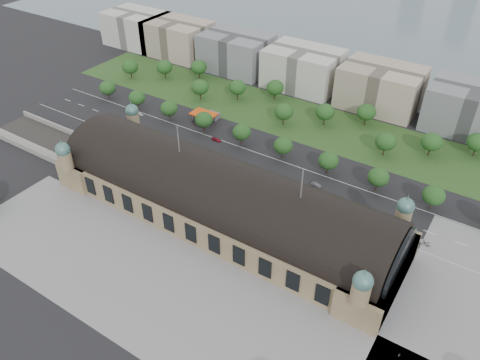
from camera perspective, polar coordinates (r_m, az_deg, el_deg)
The scene contains 53 objects.
ground at distance 196.97m, azimuth -2.30°, elevation -4.54°, with size 900.00×900.00×0.00m, color black.
station at distance 190.41m, azimuth -2.37°, elevation -2.19°, with size 150.00×48.40×44.30m.
track_cutting at distance 263.59m, azimuth -22.67°, elevation 4.21°, with size 70.00×24.00×3.10m.
plaza_south at distance 168.71m, azimuth -8.23°, elevation -13.94°, with size 190.00×48.00×0.12m, color gray.
road_slab at distance 230.90m, azimuth -0.98°, elevation 2.42°, with size 260.00×26.00×0.10m, color black.
grass_belt at distance 269.70m, azimuth 6.48°, elevation 7.55°, with size 300.00×45.00×0.10m, color #2D5221.
petrol_station at distance 265.36m, azimuth -3.83°, elevation 7.92°, with size 14.00×13.00×5.05m.
lake at distance 446.65m, azimuth 21.22°, elevation 17.24°, with size 700.00×320.00×0.08m, color slate.
office_0 at distance 379.92m, azimuth -12.45°, elevation 17.61°, with size 45.00×32.00×24.00m, color beige.
office_1 at distance 354.01m, azimuth -7.54°, elevation 16.75°, with size 45.00×32.00×24.00m, color #BBA793.
office_2 at distance 325.66m, azimuth -0.47°, elevation 15.30°, with size 45.00×32.00×24.00m, color gray.
office_3 at distance 302.97m, azimuth 7.68°, elevation 13.32°, with size 45.00×32.00×24.00m, color beige.
office_4 at distance 287.27m, azimuth 16.75°, elevation 10.77°, with size 45.00×32.00×24.00m, color #BBA793.
office_5 at distance 279.74m, azimuth 26.40°, elevation 7.72°, with size 45.00×32.00×24.00m, color gray.
tree_row_0 at distance 296.61m, azimuth -15.87°, elevation 10.76°, with size 9.60×9.60×11.52m.
tree_row_1 at distance 280.33m, azimuth -12.45°, elevation 9.79°, with size 9.60×9.60×11.52m.
tree_row_2 at distance 265.23m, azimuth -8.64°, elevation 8.66°, with size 9.60×9.60×11.52m.
tree_row_3 at distance 251.51m, azimuth -4.43°, elevation 7.35°, with size 9.60×9.60×11.52m.
tree_row_4 at distance 239.42m, azimuth 0.21°, elevation 5.86°, with size 9.60×9.60×11.52m.
tree_row_5 at distance 229.21m, azimuth 5.27°, elevation 4.18°, with size 9.60×9.60×11.52m.
tree_row_6 at distance 221.14m, azimuth 10.73°, elevation 2.33°, with size 9.60×9.60×11.52m.
tree_row_7 at distance 215.46m, azimuth 16.52°, elevation 0.33°, with size 9.60×9.60×11.52m.
tree_row_8 at distance 212.36m, azimuth 22.55°, elevation -1.75°, with size 9.60×9.60×11.52m.
tree_belt_0 at distance 321.56m, azimuth -13.25°, elevation 13.31°, with size 10.40×10.40×12.48m.
tree_belt_1 at distance 317.05m, azimuth -9.19°, elevation 13.47°, with size 10.40×10.40×12.48m.
tree_belt_2 at distance 314.09m, azimuth -5.03°, elevation 13.57°, with size 10.40×10.40×12.48m.
tree_belt_3 at distance 286.07m, azimuth -4.89°, elevation 11.22°, with size 10.40×10.40×12.48m.
tree_belt_4 at distance 284.82m, azimuth -0.30°, elevation 11.23°, with size 10.40×10.40×12.48m.
tree_belt_5 at distance 285.34m, azimuth 4.31°, elevation 11.18°, with size 10.40×10.40×12.48m.
tree_belt_6 at distance 258.39m, azimuth 5.36°, elevation 8.29°, with size 10.40×10.40×12.48m.
tree_belt_7 at distance 261.19m, azimuth 10.33°, elevation 8.17°, with size 10.40×10.40×12.48m.
tree_belt_8 at distance 265.86m, azimuth 15.16°, elevation 7.99°, with size 10.40×10.40×12.48m.
tree_belt_9 at distance 241.24m, azimuth 17.35°, elevation 4.49°, with size 10.40×10.40×12.48m.
tree_belt_10 at distance 248.62m, azimuth 22.33°, elevation 4.32°, with size 10.40×10.40×12.48m.
tree_belt_11 at distance 257.76m, azimuth 26.98°, elevation 4.13°, with size 10.40×10.40×12.48m.
traffic_car_0 at distance 269.20m, azimuth -15.46°, elevation 6.53°, with size 1.89×4.69×1.60m, color silver.
traffic_car_1 at distance 278.01m, azimuth -12.29°, elevation 8.00°, with size 1.37×3.92×1.29m, color gray.
traffic_car_2 at distance 246.09m, azimuth -10.56°, elevation 4.32°, with size 2.72×5.89×1.64m, color black.
traffic_car_3 at distance 246.27m, azimuth -2.88°, elevation 4.94°, with size 2.07×5.09×1.48m, color maroon.
traffic_car_4 at distance 219.47m, azimuth -0.68°, elevation 0.60°, with size 1.53×3.81×1.30m, color #1D1742.
traffic_car_5 at distance 215.88m, azimuth 9.23°, elevation -0.58°, with size 1.73×4.96×1.63m, color #55585D.
traffic_car_6 at distance 198.34m, azimuth 21.58°, elevation -7.08°, with size 2.13×4.61×1.28m, color silver.
parked_car_0 at distance 256.31m, azimuth -13.91°, elevation 5.19°, with size 1.54×4.41×1.45m, color black.
parked_car_1 at distance 246.34m, azimuth -12.58°, elevation 4.05°, with size 2.48×5.38×1.50m, color maroon.
parked_car_2 at distance 228.85m, azimuth -7.22°, elevation 1.95°, with size 1.86×4.57×1.33m, color #1B224C.
parked_car_3 at distance 236.23m, azimuth -9.02°, elevation 2.98°, with size 1.58×3.93×1.34m, color #515258.
parked_car_4 at distance 234.61m, azimuth -7.73°, elevation 2.85°, with size 1.40×4.01×1.32m, color silver.
parked_car_5 at distance 228.46m, azimuth -7.10°, elevation 1.92°, with size 2.41×5.23×1.45m, color #92959A.
parked_car_6 at distance 225.56m, azimuth -5.35°, elevation 1.57°, with size 2.19×5.40×1.57m, color black.
bus_west at distance 220.56m, azimuth -1.62°, elevation 1.13°, with size 2.89×12.33×3.44m, color #B1251C.
bus_mid at distance 209.60m, azimuth 4.25°, elevation -1.17°, with size 2.61×11.14×3.10m, color beige.
bus_east at distance 204.33m, azimuth 11.94°, elevation -3.01°, with size 3.14×13.42×3.74m, color silver.
pedestrian_2 at distance 160.28m, azimuth 18.86°, elevation -19.53°, with size 0.85×0.49×1.76m, color gray.
Camera 1 is at (87.68, -120.63, 128.68)m, focal length 35.00 mm.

